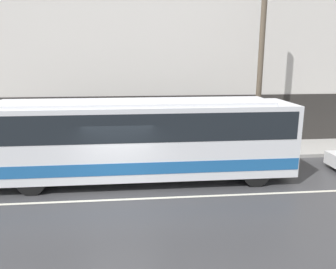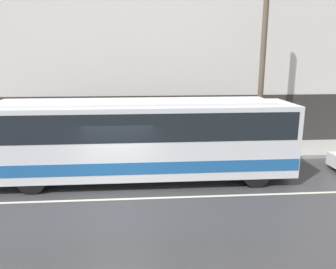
% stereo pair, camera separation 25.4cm
% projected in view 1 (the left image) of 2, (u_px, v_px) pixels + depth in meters
% --- Properties ---
extents(ground_plane, '(60.00, 60.00, 0.00)m').
position_uv_depth(ground_plane, '(119.00, 200.00, 11.37)').
color(ground_plane, '#38383A').
extents(sidewalk, '(60.00, 2.95, 0.17)m').
position_uv_depth(sidewalk, '(124.00, 153.00, 16.65)').
color(sidewalk, '#A09E99').
rests_on(sidewalk, ground_plane).
extents(building_facade, '(60.00, 0.35, 11.79)m').
position_uv_depth(building_facade, '(122.00, 40.00, 16.92)').
color(building_facade, silver).
rests_on(building_facade, ground_plane).
extents(lane_stripe, '(54.00, 0.14, 0.01)m').
position_uv_depth(lane_stripe, '(119.00, 200.00, 11.37)').
color(lane_stripe, beige).
rests_on(lane_stripe, ground_plane).
extents(transit_bus, '(12.31, 2.52, 3.20)m').
position_uv_depth(transit_bus, '(136.00, 136.00, 12.80)').
color(transit_bus, silver).
rests_on(transit_bus, ground_plane).
extents(utility_pole_near, '(0.26, 0.26, 8.95)m').
position_uv_depth(utility_pole_near, '(261.00, 61.00, 15.42)').
color(utility_pole_near, brown).
rests_on(utility_pole_near, sidewalk).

